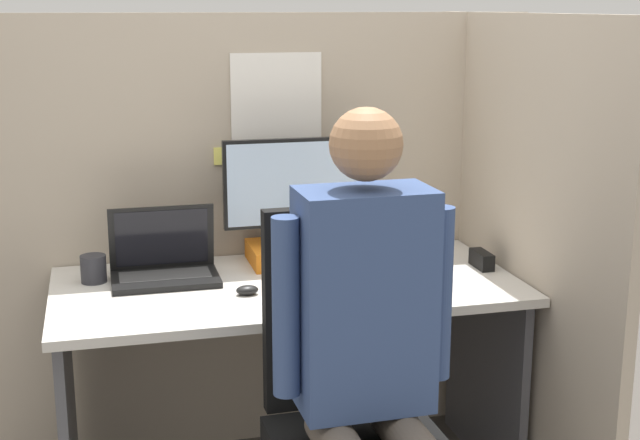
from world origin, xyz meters
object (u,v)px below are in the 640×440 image
at_px(monitor, 294,191).
at_px(laptop, 164,266).
at_px(pen_cup, 93,269).
at_px(office_chair, 352,404).
at_px(coffee_mug, 379,239).
at_px(carrot_toy, 408,285).
at_px(stapler, 482,260).
at_px(paper_box, 294,253).
at_px(person, 369,340).

bearing_deg(monitor, laptop, -167.50).
xyz_separation_m(monitor, pen_cup, (-0.69, -0.07, -0.21)).
xyz_separation_m(office_chair, coffee_mug, (0.34, 0.83, 0.23)).
relative_size(laptop, coffee_mug, 3.22).
bearing_deg(carrot_toy, stapler, 29.54).
xyz_separation_m(paper_box, carrot_toy, (0.28, -0.42, -0.01)).
xyz_separation_m(monitor, stapler, (0.62, -0.23, -0.23)).
bearing_deg(paper_box, stapler, -20.40).
bearing_deg(coffee_mug, office_chair, -112.38).
bearing_deg(stapler, monitor, 159.39).
xyz_separation_m(carrot_toy, pen_cup, (-0.97, 0.35, 0.02)).
relative_size(paper_box, laptop, 0.91).
bearing_deg(office_chair, coffee_mug, 67.62).
height_order(laptop, carrot_toy, laptop).
height_order(carrot_toy, office_chair, office_chair).
relative_size(coffee_mug, pen_cup, 1.19).
distance_m(office_chair, coffee_mug, 0.92).
bearing_deg(pen_cup, office_chair, -47.28).
xyz_separation_m(paper_box, office_chair, (-0.02, -0.80, -0.21)).
bearing_deg(laptop, pen_cup, 172.04).
distance_m(paper_box, office_chair, 0.83).
height_order(stapler, person, person).
xyz_separation_m(paper_box, monitor, (-0.00, 0.00, 0.22)).
distance_m(carrot_toy, pen_cup, 1.03).
distance_m(stapler, pen_cup, 1.32).
distance_m(paper_box, laptop, 0.48).
bearing_deg(office_chair, stapler, 41.95).
xyz_separation_m(paper_box, laptop, (-0.46, -0.10, 0.01)).
bearing_deg(laptop, carrot_toy, -23.48).
xyz_separation_m(laptop, office_chair, (0.45, -0.70, -0.23)).
relative_size(monitor, stapler, 4.06).
bearing_deg(monitor, pen_cup, -174.14).
bearing_deg(paper_box, laptop, -167.82).
bearing_deg(paper_box, monitor, 90.00).
bearing_deg(paper_box, carrot_toy, -56.83).
xyz_separation_m(stapler, office_chair, (-0.63, -0.57, -0.21)).
distance_m(person, coffee_mug, 1.04).
xyz_separation_m(monitor, carrot_toy, (0.28, -0.42, -0.23)).
relative_size(person, pen_cup, 15.29).
bearing_deg(coffee_mug, monitor, -175.34).
height_order(paper_box, pen_cup, pen_cup).
height_order(laptop, pen_cup, laptop).
bearing_deg(stapler, person, -131.23).
distance_m(carrot_toy, office_chair, 0.52).
bearing_deg(stapler, carrot_toy, -150.46).
distance_m(office_chair, person, 0.29).
relative_size(stapler, coffee_mug, 1.12).
height_order(monitor, laptop, monitor).
bearing_deg(pen_cup, monitor, 5.86).
relative_size(carrot_toy, coffee_mug, 1.29).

